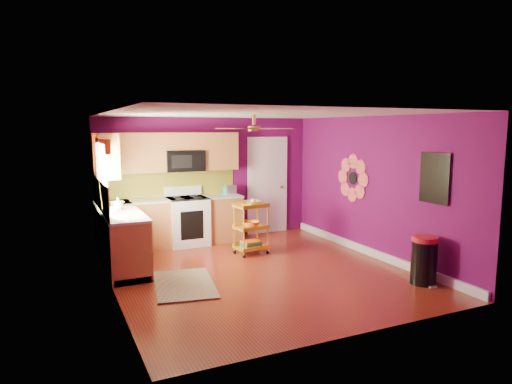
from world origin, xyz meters
name	(u,v)px	position (x,y,z in m)	size (l,w,h in m)	color
ground	(259,272)	(0.00, 0.00, 0.00)	(5.00, 5.00, 0.00)	maroon
room_envelope	(261,170)	(0.03, 0.00, 1.63)	(4.54, 5.04, 2.52)	#5F0A50
lower_cabinets	(151,230)	(-1.35, 1.82, 0.43)	(2.81, 2.31, 0.94)	#9B592A
electric_range	(187,220)	(-0.55, 2.17, 0.48)	(0.76, 0.66, 1.13)	white
upper_cabinetry	(150,154)	(-1.24, 2.17, 1.80)	(2.80, 2.30, 1.26)	#9B592A
left_window	(102,164)	(-2.22, 1.05, 1.74)	(0.08, 1.35, 1.08)	white
panel_door	(267,186)	(1.35, 2.47, 1.02)	(0.95, 0.11, 2.15)	white
right_wall_art	(386,178)	(2.23, -0.34, 1.44)	(0.04, 2.74, 1.04)	black
ceiling_fan	(254,128)	(0.00, 0.20, 2.29)	(1.01, 1.01, 0.26)	#BF8C3F
shag_rug	(184,284)	(-1.27, -0.11, 0.01)	(0.84, 1.37, 0.02)	#322010
rolling_cart	(251,226)	(0.32, 1.02, 0.52)	(0.61, 0.48, 1.02)	yellow
trash_can	(424,260)	(1.96, -1.53, 0.36)	(0.40, 0.42, 0.71)	black
teal_kettle	(227,190)	(0.33, 2.27, 1.02)	(0.18, 0.18, 0.21)	#149A8A
toaster	(230,190)	(0.40, 2.25, 1.03)	(0.22, 0.15, 0.18)	beige
soap_bottle_a	(118,204)	(-1.98, 1.29, 1.05)	(0.10, 0.10, 0.21)	#EA3F72
soap_bottle_b	(119,204)	(-1.96, 1.34, 1.03)	(0.14, 0.14, 0.18)	white
counter_dish	(117,204)	(-1.93, 1.80, 0.97)	(0.27, 0.27, 0.07)	white
counter_cup	(115,210)	(-2.05, 1.06, 0.99)	(0.13, 0.13, 0.11)	white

